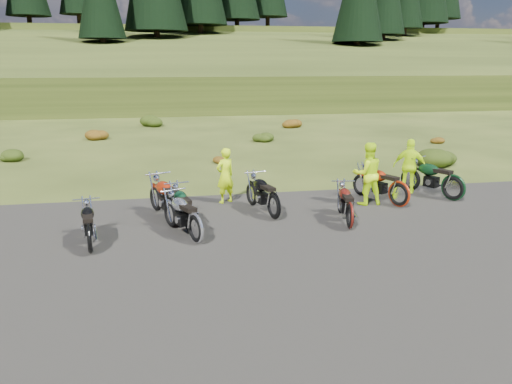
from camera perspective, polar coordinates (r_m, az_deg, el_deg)
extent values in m
plane|color=#2F3C14|center=(12.19, 2.32, -5.08)|extent=(300.00, 300.00, 0.00)
cube|color=black|center=(10.38, 4.75, -8.75)|extent=(20.00, 12.00, 0.04)
cube|color=#2B3913|center=(121.28, -9.39, 12.61)|extent=(300.00, 90.00, 9.17)
cylinder|color=black|center=(82.45, -24.44, 17.22)|extent=(0.70, 0.70, 2.20)
cylinder|color=black|center=(87.29, -19.54, 17.99)|extent=(0.70, 0.70, 2.20)
cylinder|color=black|center=(61.54, -17.03, 15.58)|extent=(0.70, 0.70, 2.20)
cylinder|color=black|center=(67.24, -11.24, 16.83)|extent=(0.70, 0.70, 2.20)
cylinder|color=black|center=(73.49, -6.33, 17.75)|extent=(0.70, 0.70, 2.20)
cylinder|color=black|center=(80.18, -2.18, 18.42)|extent=(0.70, 0.70, 2.20)
cylinder|color=black|center=(87.18, 1.34, 18.79)|extent=(0.70, 0.70, 2.20)
cylinder|color=black|center=(64.64, 11.42, 15.68)|extent=(0.70, 0.70, 2.20)
cylinder|color=black|center=(72.52, 14.27, 16.34)|extent=(0.70, 0.70, 2.20)
cylinder|color=black|center=(80.54, 16.56, 16.84)|extent=(0.70, 0.70, 2.20)
cylinder|color=black|center=(88.67, 18.44, 17.23)|extent=(0.70, 0.70, 2.20)
cylinder|color=black|center=(96.87, 20.02, 17.55)|extent=(0.70, 0.70, 2.20)
ellipsoid|color=#1F380E|center=(23.73, -26.32, 3.94)|extent=(1.03, 1.03, 0.61)
ellipsoid|color=#67300C|center=(28.27, -17.82, 6.43)|extent=(1.30, 1.30, 0.77)
ellipsoid|color=#1F380E|center=(33.29, -11.73, 8.12)|extent=(1.56, 1.56, 0.92)
ellipsoid|color=#67300C|center=(20.86, -4.30, 3.92)|extent=(0.77, 0.77, 0.45)
ellipsoid|color=#1F380E|center=(26.45, 0.74, 6.43)|extent=(1.03, 1.03, 0.61)
ellipsoid|color=#67300C|center=(32.20, 4.03, 8.03)|extent=(1.30, 1.30, 0.77)
ellipsoid|color=#1F380E|center=(21.57, 20.05, 4.06)|extent=(1.56, 1.56, 0.92)
ellipsoid|color=#67300C|center=(27.57, 19.76, 5.75)|extent=(0.77, 0.77, 0.45)
imported|color=#BBE70C|center=(14.77, -3.54, 1.78)|extent=(0.71, 0.63, 1.64)
imported|color=#BBE70C|center=(14.91, 12.60, 1.95)|extent=(0.89, 0.70, 1.84)
imported|color=#BBE70C|center=(16.59, 17.16, 2.75)|extent=(1.09, 0.87, 1.74)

